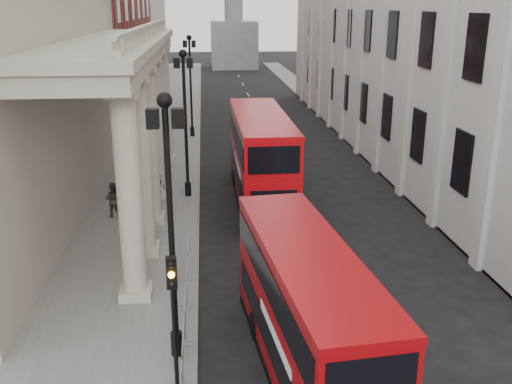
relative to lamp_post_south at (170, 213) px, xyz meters
name	(u,v)px	position (x,y,z in m)	size (l,w,h in m)	color
sidewalk_west	(159,155)	(-2.40, 26.00, -4.85)	(6.00, 140.00, 0.12)	slate
sidewalk_east	(375,150)	(14.10, 26.00, -4.85)	(3.00, 140.00, 0.12)	slate
kerb	(199,154)	(0.55, 26.00, -4.84)	(0.20, 140.00, 0.14)	slate
brick_building	(89,2)	(-9.90, 44.00, 6.09)	(9.00, 32.00, 22.00)	maroon
west_building_far	(129,10)	(-9.90, 76.00, 5.09)	(9.00, 30.00, 20.00)	#A79F8C
lamp_post_south	(170,213)	(0.00, 0.00, 0.00)	(1.05, 0.44, 8.32)	black
lamp_post_mid	(185,114)	(0.00, 16.00, 0.00)	(1.05, 0.44, 8.32)	black
lamp_post_north	(191,79)	(0.00, 32.00, 0.00)	(1.05, 0.44, 8.32)	black
traffic_light	(173,302)	(0.10, -2.02, -1.80)	(0.28, 0.33, 4.30)	black
crowd_barriers	(183,373)	(0.25, -1.77, -4.24)	(0.50, 18.75, 1.10)	gray
bus_near	(306,311)	(3.89, -1.23, -2.72)	(3.32, 9.89, 4.19)	#9B070B
bus_far	(261,156)	(4.16, 15.10, -2.30)	(2.90, 11.61, 5.00)	#B2080C
pedestrian_a	(134,235)	(-2.22, 8.12, -3.93)	(0.63, 0.41, 1.72)	black
pedestrian_b	(113,200)	(-3.80, 12.86, -3.86)	(0.91, 0.71, 1.87)	#292521
pedestrian_c	(158,186)	(-1.69, 15.65, -4.02)	(0.75, 0.49, 1.54)	black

